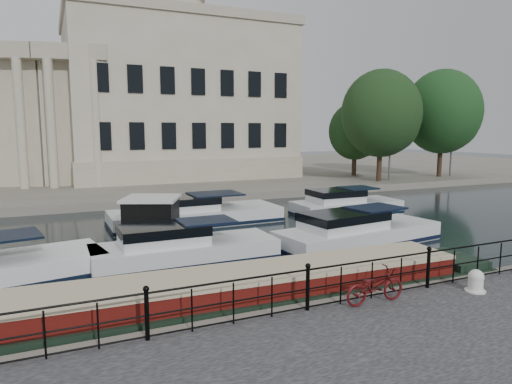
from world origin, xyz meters
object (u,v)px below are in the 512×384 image
Objects in this scene: mooring_bollard at (476,281)px; narrowboat at (240,301)px; bicycle at (375,286)px; harbour_hut at (152,223)px.

narrowboat is (-6.14, 2.47, -0.48)m from mooring_bollard.
bicycle is at bearing -31.87° from narrowboat.
bicycle is 3.65m from narrowboat.
narrowboat reaches higher than mooring_bollard.
narrowboat is 8.92m from harbour_hut.
bicycle reaches higher than narrowboat.
harbour_hut is at bearing 95.81° from narrowboat.
harbour_hut is (-0.59, 8.88, 0.59)m from narrowboat.
harbour_hut is at bearing 18.65° from bicycle.
narrowboat is at bearing 158.09° from mooring_bollard.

